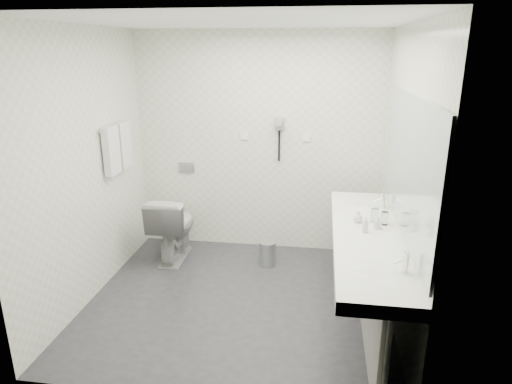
# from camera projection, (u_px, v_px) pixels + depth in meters

# --- Properties ---
(floor) EXTENTS (2.80, 2.80, 0.00)m
(floor) POSITION_uv_depth(u_px,v_px,m) (238.00, 301.00, 4.31)
(floor) COLOR #2D2D32
(floor) RESTS_ON ground
(ceiling) EXTENTS (2.80, 2.80, 0.00)m
(ceiling) POSITION_uv_depth(u_px,v_px,m) (234.00, 22.00, 3.54)
(ceiling) COLOR white
(ceiling) RESTS_ON wall_back
(wall_back) EXTENTS (2.80, 0.00, 2.80)m
(wall_back) POSITION_uv_depth(u_px,v_px,m) (258.00, 144.00, 5.15)
(wall_back) COLOR white
(wall_back) RESTS_ON floor
(wall_front) EXTENTS (2.80, 0.00, 2.80)m
(wall_front) POSITION_uv_depth(u_px,v_px,m) (196.00, 232.00, 2.70)
(wall_front) COLOR white
(wall_front) RESTS_ON floor
(wall_left) EXTENTS (0.00, 2.60, 2.60)m
(wall_left) POSITION_uv_depth(u_px,v_px,m) (86.00, 169.00, 4.12)
(wall_left) COLOR white
(wall_left) RESTS_ON floor
(wall_right) EXTENTS (0.00, 2.60, 2.60)m
(wall_right) POSITION_uv_depth(u_px,v_px,m) (403.00, 181.00, 3.73)
(wall_right) COLOR white
(wall_right) RESTS_ON floor
(vanity_counter) EXTENTS (0.55, 2.20, 0.10)m
(vanity_counter) POSITION_uv_depth(u_px,v_px,m) (367.00, 239.00, 3.72)
(vanity_counter) COLOR white
(vanity_counter) RESTS_ON floor
(vanity_panel) EXTENTS (0.03, 2.15, 0.75)m
(vanity_panel) POSITION_uv_depth(u_px,v_px,m) (366.00, 285.00, 3.84)
(vanity_panel) COLOR gray
(vanity_panel) RESTS_ON floor
(vanity_post_near) EXTENTS (0.06, 0.06, 0.75)m
(vanity_post_near) POSITION_uv_depth(u_px,v_px,m) (384.00, 366.00, 2.86)
(vanity_post_near) COLOR silver
(vanity_post_near) RESTS_ON floor
(vanity_post_far) EXTENTS (0.06, 0.06, 0.75)m
(vanity_post_far) POSITION_uv_depth(u_px,v_px,m) (361.00, 237.00, 4.82)
(vanity_post_far) COLOR silver
(vanity_post_far) RESTS_ON floor
(mirror) EXTENTS (0.02, 2.20, 1.05)m
(mirror) POSITION_uv_depth(u_px,v_px,m) (407.00, 164.00, 3.48)
(mirror) COLOR #B2BCC6
(mirror) RESTS_ON wall_right
(basin_near) EXTENTS (0.40, 0.31, 0.05)m
(basin_near) POSITION_uv_depth(u_px,v_px,m) (375.00, 272.00, 3.10)
(basin_near) COLOR white
(basin_near) RESTS_ON vanity_counter
(basin_far) EXTENTS (0.40, 0.31, 0.05)m
(basin_far) POSITION_uv_depth(u_px,v_px,m) (361.00, 208.00, 4.32)
(basin_far) COLOR white
(basin_far) RESTS_ON vanity_counter
(faucet_near) EXTENTS (0.04, 0.04, 0.15)m
(faucet_near) POSITION_uv_depth(u_px,v_px,m) (406.00, 262.00, 3.04)
(faucet_near) COLOR silver
(faucet_near) RESTS_ON vanity_counter
(faucet_far) EXTENTS (0.04, 0.04, 0.15)m
(faucet_far) POSITION_uv_depth(u_px,v_px,m) (383.00, 201.00, 4.27)
(faucet_far) COLOR silver
(faucet_far) RESTS_ON vanity_counter
(soap_bottle_a) EXTENTS (0.06, 0.06, 0.12)m
(soap_bottle_a) POSITION_uv_depth(u_px,v_px,m) (378.00, 222.00, 3.77)
(soap_bottle_a) COLOR silver
(soap_bottle_a) RESTS_ON vanity_counter
(soap_bottle_b) EXTENTS (0.10, 0.10, 0.10)m
(soap_bottle_b) POSITION_uv_depth(u_px,v_px,m) (358.00, 217.00, 3.92)
(soap_bottle_b) COLOR silver
(soap_bottle_b) RESTS_ON vanity_counter
(soap_bottle_c) EXTENTS (0.06, 0.06, 0.13)m
(soap_bottle_c) POSITION_uv_depth(u_px,v_px,m) (365.00, 225.00, 3.71)
(soap_bottle_c) COLOR silver
(soap_bottle_c) RESTS_ON vanity_counter
(glass_left) EXTENTS (0.07, 0.07, 0.11)m
(glass_left) POSITION_uv_depth(u_px,v_px,m) (385.00, 218.00, 3.87)
(glass_left) COLOR silver
(glass_left) RESTS_ON vanity_counter
(glass_right) EXTENTS (0.09, 0.09, 0.12)m
(glass_right) POSITION_uv_depth(u_px,v_px,m) (374.00, 216.00, 3.92)
(glass_right) COLOR silver
(glass_right) RESTS_ON vanity_counter
(toilet) EXTENTS (0.43, 0.75, 0.76)m
(toilet) POSITION_uv_depth(u_px,v_px,m) (173.00, 227.00, 5.08)
(toilet) COLOR white
(toilet) RESTS_ON floor
(flush_plate) EXTENTS (0.18, 0.02, 0.12)m
(flush_plate) POSITION_uv_depth(u_px,v_px,m) (187.00, 167.00, 5.35)
(flush_plate) COLOR #B2B5BA
(flush_plate) RESTS_ON wall_back
(pedal_bin) EXTENTS (0.21, 0.21, 0.26)m
(pedal_bin) POSITION_uv_depth(u_px,v_px,m) (267.00, 254.00, 4.99)
(pedal_bin) COLOR #B2B5BA
(pedal_bin) RESTS_ON floor
(bin_lid) EXTENTS (0.18, 0.18, 0.02)m
(bin_lid) POSITION_uv_depth(u_px,v_px,m) (267.00, 243.00, 4.95)
(bin_lid) COLOR #B2B5BA
(bin_lid) RESTS_ON pedal_bin
(towel_rail) EXTENTS (0.02, 0.62, 0.02)m
(towel_rail) POSITION_uv_depth(u_px,v_px,m) (115.00, 126.00, 4.54)
(towel_rail) COLOR silver
(towel_rail) RESTS_ON wall_left
(towel_near) EXTENTS (0.07, 0.24, 0.48)m
(towel_near) POSITION_uv_depth(u_px,v_px,m) (112.00, 151.00, 4.47)
(towel_near) COLOR white
(towel_near) RESTS_ON towel_rail
(towel_far) EXTENTS (0.07, 0.24, 0.48)m
(towel_far) POSITION_uv_depth(u_px,v_px,m) (123.00, 145.00, 4.74)
(towel_far) COLOR white
(towel_far) RESTS_ON towel_rail
(dryer_cradle) EXTENTS (0.10, 0.04, 0.14)m
(dryer_cradle) POSITION_uv_depth(u_px,v_px,m) (280.00, 124.00, 5.01)
(dryer_cradle) COLOR #999A9E
(dryer_cradle) RESTS_ON wall_back
(dryer_barrel) EXTENTS (0.08, 0.14, 0.08)m
(dryer_barrel) POSITION_uv_depth(u_px,v_px,m) (279.00, 122.00, 4.94)
(dryer_barrel) COLOR #999A9E
(dryer_barrel) RESTS_ON dryer_cradle
(dryer_cord) EXTENTS (0.02, 0.02, 0.35)m
(dryer_cord) POSITION_uv_depth(u_px,v_px,m) (279.00, 146.00, 5.07)
(dryer_cord) COLOR black
(dryer_cord) RESTS_ON dryer_cradle
(switch_plate_a) EXTENTS (0.09, 0.02, 0.09)m
(switch_plate_a) POSITION_uv_depth(u_px,v_px,m) (245.00, 136.00, 5.13)
(switch_plate_a) COLOR white
(switch_plate_a) RESTS_ON wall_back
(switch_plate_b) EXTENTS (0.09, 0.02, 0.09)m
(switch_plate_b) POSITION_uv_depth(u_px,v_px,m) (306.00, 137.00, 5.03)
(switch_plate_b) COLOR white
(switch_plate_b) RESTS_ON wall_back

